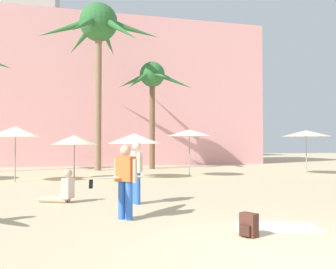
% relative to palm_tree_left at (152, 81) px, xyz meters
% --- Properties ---
extents(ground, '(120.00, 120.00, 0.00)m').
position_rel_palm_tree_left_xyz_m(ground, '(-2.09, -19.59, -6.05)').
color(ground, '#C6B28C').
extents(hotel_pink, '(21.47, 9.61, 12.16)m').
position_rel_palm_tree_left_xyz_m(hotel_pink, '(0.07, 9.10, 0.03)').
color(hotel_pink, pink).
rests_on(hotel_pink, ground).
extents(palm_tree_left, '(5.19, 5.87, 7.39)m').
position_rel_palm_tree_left_xyz_m(palm_tree_left, '(0.00, 0.00, 0.00)').
color(palm_tree_left, brown).
rests_on(palm_tree_left, ground).
extents(palm_tree_center, '(7.94, 7.25, 10.90)m').
position_rel_palm_tree_left_xyz_m(palm_tree_center, '(-3.69, -0.57, 3.06)').
color(palm_tree_center, '#896B4C').
rests_on(palm_tree_center, ground).
extents(cafe_umbrella_1, '(2.21, 2.21, 2.48)m').
position_rel_palm_tree_left_xyz_m(cafe_umbrella_1, '(-7.69, -7.00, -3.81)').
color(cafe_umbrella_1, gray).
rests_on(cafe_umbrella_1, ground).
extents(cafe_umbrella_2, '(2.33, 2.33, 2.46)m').
position_rel_palm_tree_left_xyz_m(cafe_umbrella_2, '(0.72, -6.22, -3.77)').
color(cafe_umbrella_2, gray).
rests_on(cafe_umbrella_2, ground).
extents(cafe_umbrella_3, '(2.17, 2.17, 2.12)m').
position_rel_palm_tree_left_xyz_m(cafe_umbrella_3, '(-5.13, -6.34, -4.16)').
color(cafe_umbrella_3, gray).
rests_on(cafe_umbrella_3, ground).
extents(cafe_umbrella_4, '(2.68, 2.68, 2.47)m').
position_rel_palm_tree_left_xyz_m(cafe_umbrella_4, '(7.52, -6.52, -3.76)').
color(cafe_umbrella_4, gray).
rests_on(cafe_umbrella_4, ground).
extents(cafe_umbrella_5, '(2.66, 2.66, 2.22)m').
position_rel_palm_tree_left_xyz_m(cafe_umbrella_5, '(-2.22, -6.46, -4.09)').
color(cafe_umbrella_5, gray).
rests_on(cafe_umbrella_5, ground).
extents(beach_towel, '(1.78, 1.36, 0.01)m').
position_rel_palm_tree_left_xyz_m(beach_towel, '(-1.17, -17.90, -6.04)').
color(beach_towel, white).
rests_on(beach_towel, ground).
extents(backpack, '(0.33, 0.35, 0.42)m').
position_rel_palm_tree_left_xyz_m(backpack, '(-2.06, -18.46, -5.85)').
color(backpack, '#502B22').
rests_on(backpack, ground).
extents(person_mid_right, '(2.16, 2.16, 1.64)m').
position_rel_palm_tree_left_xyz_m(person_mid_right, '(-3.99, -16.31, -5.15)').
color(person_mid_right, blue).
rests_on(person_mid_right, ground).
extents(person_near_left, '(1.00, 0.74, 0.95)m').
position_rel_palm_tree_left_xyz_m(person_near_left, '(-5.41, -13.61, -5.71)').
color(person_near_left, '#D1A889').
rests_on(person_near_left, ground).
extents(person_far_right, '(0.27, 0.61, 1.73)m').
position_rel_palm_tree_left_xyz_m(person_far_right, '(-3.41, -14.39, -5.10)').
color(person_far_right, blue).
rests_on(person_far_right, ground).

